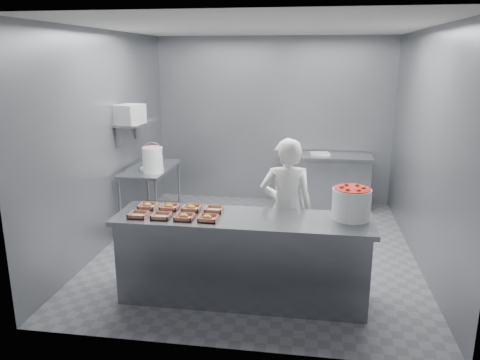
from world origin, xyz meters
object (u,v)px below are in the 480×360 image
object	(u,v)px
prep_table	(151,188)
tray_5	(169,207)
strawberry_tub	(351,202)
glaze_bucket	(153,159)
tray_6	(191,208)
tray_4	(148,206)
tray_2	(184,217)
tray_3	(208,218)
tray_0	(138,215)
tray_7	(214,209)
appliance	(129,114)
worker	(286,209)
back_counter	(324,181)
service_counter	(243,258)
tray_1	(161,216)

from	to	relation	value
prep_table	tray_5	size ratio (longest dim) A/B	6.40
strawberry_tub	glaze_bucket	distance (m)	3.01
tray_6	tray_4	bearing A→B (deg)	180.00
tray_2	glaze_bucket	bearing A→B (deg)	117.44
tray_3	glaze_bucket	world-z (taller)	glaze_bucket
tray_0	tray_3	distance (m)	0.72
tray_7	tray_3	bearing A→B (deg)	-90.61
tray_6	appliance	xyz separation A→B (m)	(-1.25, 1.56, 0.78)
tray_5	tray_7	bearing A→B (deg)	0.00
prep_table	tray_4	distance (m)	1.93
tray_6	glaze_bucket	bearing A→B (deg)	121.61
tray_6	tray_3	bearing A→B (deg)	-49.81
tray_3	tray_2	bearing A→B (deg)	180.00
tray_4	tray_7	world-z (taller)	tray_4
tray_0	glaze_bucket	xyz separation A→B (m)	(-0.47, 1.82, 0.17)
glaze_bucket	worker	bearing A→B (deg)	-29.35
tray_7	tray_5	bearing A→B (deg)	-180.00
tray_2	tray_0	bearing A→B (deg)	180.00
back_counter	tray_2	distance (m)	3.72
worker	appliance	xyz separation A→B (m)	(-2.22, 1.10, 0.89)
tray_2	appliance	bearing A→B (deg)	124.23
service_counter	tray_2	xyz separation A→B (m)	(-0.57, -0.14, 0.47)
tray_2	prep_table	bearing A→B (deg)	117.40
prep_table	back_counter	world-z (taller)	same
back_counter	tray_5	world-z (taller)	tray_5
tray_6	tray_7	size ratio (longest dim) A/B	1.00
appliance	glaze_bucket	bearing A→B (deg)	11.10
tray_7	strawberry_tub	xyz separation A→B (m)	(1.39, -0.02, 0.15)
tray_2	tray_6	xyz separation A→B (m)	(0.00, 0.28, 0.00)
back_counter	tray_3	size ratio (longest dim) A/B	8.01
tray_2	worker	xyz separation A→B (m)	(0.97, 0.74, -0.12)
tray_1	glaze_bucket	distance (m)	1.96
tray_6	appliance	bearing A→B (deg)	128.81
tray_0	appliance	xyz separation A→B (m)	(-0.78, 1.84, 0.78)
tray_0	tray_1	world-z (taller)	same
tray_0	tray_5	bearing A→B (deg)	50.17
tray_1	tray_5	world-z (taller)	tray_5
tray_4	tray_6	size ratio (longest dim) A/B	1.00
tray_1	tray_2	world-z (taller)	tray_2
tray_3	tray_4	xyz separation A→B (m)	(-0.72, 0.28, 0.00)
tray_3	appliance	world-z (taller)	appliance
worker	tray_2	bearing A→B (deg)	30.93
tray_5	tray_3	bearing A→B (deg)	-30.62
tray_6	glaze_bucket	world-z (taller)	glaze_bucket
tray_0	glaze_bucket	bearing A→B (deg)	104.41
tray_3	glaze_bucket	size ratio (longest dim) A/B	0.44
back_counter	tray_0	bearing A→B (deg)	-119.80
tray_4	tray_3	bearing A→B (deg)	-21.54
prep_table	glaze_bucket	bearing A→B (deg)	-62.88
back_counter	tray_3	world-z (taller)	tray_3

